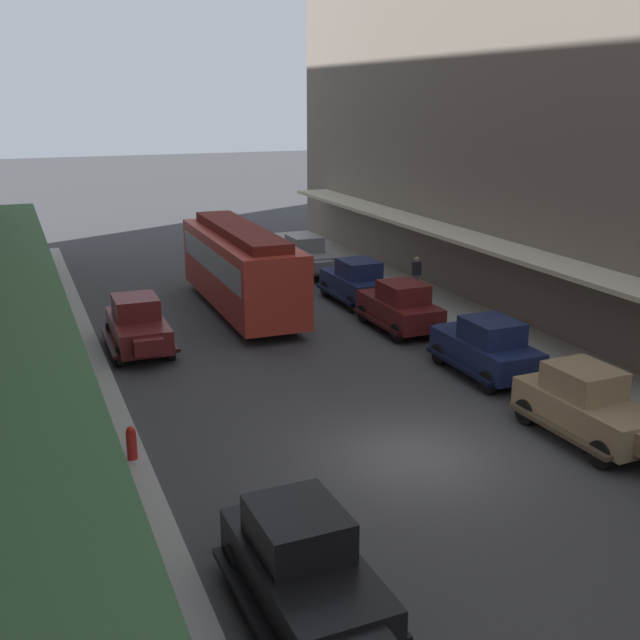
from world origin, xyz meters
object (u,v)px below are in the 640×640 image
parked_car_6 (356,280)px  streetcar (241,265)px  parked_car_1 (303,564)px  parked_car_5 (588,403)px  parked_car_3 (138,324)px  parked_car_7 (306,255)px  pedestrian_1 (416,275)px  fire_hydrant (131,443)px  parked_car_0 (487,346)px  parked_car_2 (400,305)px

parked_car_6 → streetcar: size_ratio=0.44×
parked_car_1 → parked_car_5: size_ratio=1.00×
parked_car_3 → parked_car_7: size_ratio=1.00×
parked_car_5 → streetcar: streetcar is taller
parked_car_3 → pedestrian_1: (12.20, 2.62, 0.05)m
parked_car_3 → parked_car_6: 9.94m
fire_hydrant → parked_car_1: bearing=-74.8°
parked_car_3 → fire_hydrant: bearing=-100.5°
parked_car_1 → fire_hydrant: (-1.78, 6.54, -0.38)m
parked_car_1 → parked_car_6: 20.15m
parked_car_1 → pedestrian_1: parked_car_1 is taller
streetcar → parked_car_3: bearing=-144.0°
fire_hydrant → parked_car_0: bearing=9.9°
parked_car_0 → streetcar: size_ratio=0.44×
parked_car_2 → parked_car_3: 9.43m
parked_car_1 → parked_car_6: same height
parked_car_2 → streetcar: 6.66m
parked_car_3 → parked_car_2: bearing=-7.6°
parked_car_6 → parked_car_7: same height
parked_car_1 → fire_hydrant: parked_car_1 is taller
parked_car_7 → streetcar: bearing=-132.7°
fire_hydrant → pedestrian_1: 17.66m
parked_car_0 → pedestrian_1: 9.49m
parked_car_5 → pedestrian_1: parked_car_5 is taller
parked_car_5 → parked_car_6: same height
parked_car_0 → parked_car_1: same height
streetcar → fire_hydrant: size_ratio=11.74×
parked_car_1 → parked_car_3: bearing=90.8°
parked_car_0 → parked_car_2: (-0.22, 5.24, 0.00)m
parked_car_1 → parked_car_6: bearing=62.5°
streetcar → pedestrian_1: size_ratio=5.87×
parked_car_2 → parked_car_7: (0.16, 9.88, 0.00)m
parked_car_0 → parked_car_7: bearing=90.2°
pedestrian_1 → streetcar: bearing=174.2°
parked_car_5 → streetcar: size_ratio=0.45×
parked_car_0 → pedestrian_1: parked_car_0 is taller
parked_car_0 → parked_car_7: same height
parked_car_2 → parked_car_6: same height
parked_car_6 → fire_hydrant: (-11.08, -11.33, -0.38)m
parked_car_1 → pedestrian_1: bearing=55.7°
parked_car_3 → parked_car_6: same height
parked_car_2 → parked_car_6: bearing=87.8°
pedestrian_1 → parked_car_1: bearing=-124.3°
parked_car_0 → parked_car_1: bearing=-137.8°
parked_car_3 → pedestrian_1: parked_car_3 is taller
fire_hydrant → pedestrian_1: bearing=38.7°
parked_car_5 → pedestrian_1: bearing=78.2°
parked_car_6 → pedestrian_1: bearing=-5.9°
parked_car_2 → parked_car_5: size_ratio=0.99×
parked_car_2 → parked_car_3: same height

